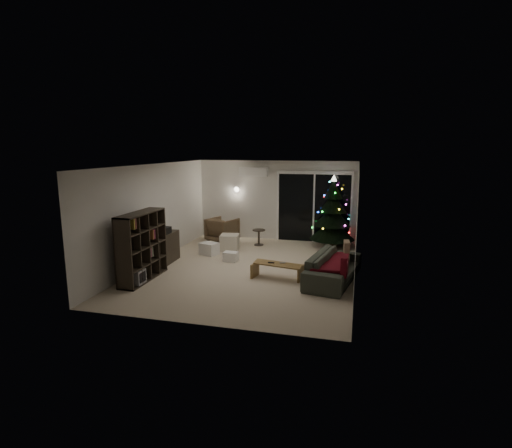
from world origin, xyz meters
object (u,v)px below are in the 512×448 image
at_px(sofa, 333,267).
at_px(christmas_tree, 333,212).
at_px(armchair, 222,230).
at_px(media_cabinet, 161,249).
at_px(bookshelf, 134,246).
at_px(coffee_table, 278,271).

bearing_deg(sofa, christmas_tree, 14.98).
xyz_separation_m(armchair, sofa, (3.60, -2.98, -0.06)).
bearing_deg(media_cabinet, armchair, 73.94).
xyz_separation_m(media_cabinet, armchair, (0.70, 2.69, -0.01)).
relative_size(bookshelf, sofa, 0.72).
distance_m(bookshelf, sofa, 4.42).
bearing_deg(media_cabinet, bookshelf, -91.55).
height_order(armchair, coffee_table, armchair).
xyz_separation_m(bookshelf, armchair, (0.70, 3.91, -0.39)).
bearing_deg(bookshelf, armchair, 62.77).
relative_size(sofa, christmas_tree, 1.00).
bearing_deg(coffee_table, sofa, 18.88).
bearing_deg(bookshelf, coffee_table, -2.81).
height_order(armchair, christmas_tree, christmas_tree).
relative_size(armchair, christmas_tree, 0.39).
bearing_deg(sofa, armchair, 60.99).
distance_m(bookshelf, armchair, 3.99).
distance_m(media_cabinet, christmas_tree, 4.99).
distance_m(sofa, christmas_tree, 3.20).
bearing_deg(media_cabinet, christmas_tree, 33.22).
xyz_separation_m(bookshelf, sofa, (4.30, 0.94, -0.45)).
distance_m(bookshelf, media_cabinet, 1.28).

